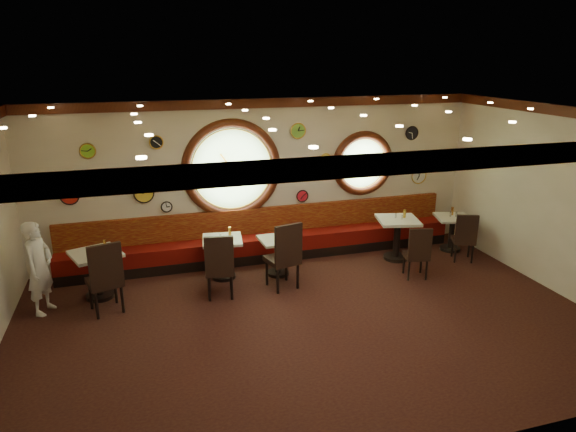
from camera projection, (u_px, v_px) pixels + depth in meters
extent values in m
cube|color=black|center=(309.00, 321.00, 8.04)|extent=(9.00, 6.00, 0.00)
cube|color=#BE8C35|center=(312.00, 115.00, 7.09)|extent=(9.00, 6.00, 0.02)
cube|color=beige|center=(262.00, 179.00, 10.31)|extent=(9.00, 0.02, 3.20)
cube|color=beige|center=(415.00, 321.00, 4.82)|extent=(9.00, 0.02, 3.20)
cube|color=beige|center=(558.00, 201.00, 8.80)|extent=(0.02, 6.00, 3.20)
cube|color=#3D160B|center=(261.00, 103.00, 9.81)|extent=(9.00, 0.10, 0.18)
cube|color=#3D160B|center=(425.00, 162.00, 4.42)|extent=(9.00, 0.10, 0.18)
cube|color=#3D160B|center=(570.00, 112.00, 8.33)|extent=(0.10, 6.00, 0.18)
cube|color=black|center=(266.00, 254.00, 10.50)|extent=(8.00, 0.55, 0.20)
cube|color=#5B0A07|center=(266.00, 242.00, 10.42)|extent=(8.00, 0.55, 0.30)
cube|color=#600709|center=(263.00, 221.00, 10.51)|extent=(8.00, 0.10, 0.55)
cylinder|color=#8FC274|center=(232.00, 169.00, 10.06)|extent=(1.66, 0.02, 1.66)
torus|color=#3D160B|center=(232.00, 169.00, 10.05)|extent=(1.98, 0.18, 1.98)
torus|color=gold|center=(232.00, 170.00, 10.02)|extent=(1.61, 0.03, 1.61)
cylinder|color=#8FC274|center=(362.00, 163.00, 10.84)|extent=(1.10, 0.02, 1.10)
torus|color=#3D160B|center=(363.00, 164.00, 10.83)|extent=(1.38, 0.18, 1.38)
torus|color=gold|center=(363.00, 164.00, 10.80)|extent=(1.09, 0.03, 1.09)
cylinder|color=white|center=(167.00, 207.00, 9.87)|extent=(0.20, 0.03, 0.20)
cylinder|color=#B31911|center=(69.00, 196.00, 9.30)|extent=(0.32, 0.03, 0.32)
cylinder|color=#72B438|center=(298.00, 131.00, 10.19)|extent=(0.30, 0.03, 0.30)
cylinder|color=red|center=(302.00, 196.00, 10.62)|extent=(0.24, 0.03, 0.24)
cylinder|color=#70BC25|center=(88.00, 151.00, 9.17)|extent=(0.26, 0.03, 0.26)
cylinder|color=silver|center=(419.00, 176.00, 11.29)|extent=(0.34, 0.03, 0.34)
cylinder|color=black|center=(412.00, 133.00, 10.93)|extent=(0.28, 0.03, 0.28)
cylinder|color=black|center=(156.00, 142.00, 9.47)|extent=(0.24, 0.03, 0.24)
cylinder|color=#E4D74C|center=(326.00, 159.00, 10.53)|extent=(0.22, 0.03, 0.22)
cylinder|color=yellow|center=(144.00, 193.00, 9.67)|extent=(0.36, 0.03, 0.36)
cylinder|color=black|center=(100.00, 295.00, 8.84)|extent=(0.47, 0.47, 0.06)
cylinder|color=black|center=(98.00, 275.00, 8.72)|extent=(0.13, 0.13, 0.75)
cube|color=silver|center=(95.00, 254.00, 8.60)|extent=(0.97, 0.97, 0.05)
cylinder|color=black|center=(224.00, 276.00, 9.61)|extent=(0.45, 0.45, 0.06)
cylinder|color=black|center=(223.00, 258.00, 9.51)|extent=(0.12, 0.12, 0.71)
cube|color=silver|center=(222.00, 240.00, 9.40)|extent=(0.80, 0.80, 0.05)
cylinder|color=black|center=(278.00, 273.00, 9.76)|extent=(0.41, 0.41, 0.06)
cylinder|color=black|center=(278.00, 257.00, 9.66)|extent=(0.11, 0.11, 0.66)
cube|color=silver|center=(278.00, 240.00, 9.56)|extent=(0.69, 0.69, 0.05)
cylinder|color=black|center=(396.00, 257.00, 10.50)|extent=(0.49, 0.49, 0.07)
cylinder|color=black|center=(397.00, 239.00, 10.38)|extent=(0.13, 0.13, 0.78)
cube|color=silver|center=(398.00, 220.00, 10.26)|extent=(0.94, 0.94, 0.06)
cylinder|color=black|center=(450.00, 248.00, 10.99)|extent=(0.43, 0.43, 0.06)
cylinder|color=black|center=(451.00, 234.00, 10.89)|extent=(0.12, 0.12, 0.68)
cube|color=silver|center=(453.00, 218.00, 10.78)|extent=(0.84, 0.84, 0.05)
cube|color=black|center=(105.00, 282.00, 8.23)|extent=(0.63, 0.63, 0.09)
cube|color=black|center=(106.00, 265.00, 7.94)|extent=(0.51, 0.21, 0.67)
cube|color=black|center=(220.00, 270.00, 8.77)|extent=(0.55, 0.55, 0.08)
cube|color=black|center=(219.00, 255.00, 8.46)|extent=(0.49, 0.13, 0.63)
cube|color=black|center=(282.00, 260.00, 9.09)|extent=(0.63, 0.63, 0.09)
cube|color=black|center=(289.00, 243.00, 8.79)|extent=(0.52, 0.19, 0.68)
cube|color=black|center=(416.00, 256.00, 9.54)|extent=(0.51, 0.51, 0.07)
cube|color=black|center=(420.00, 243.00, 9.28)|extent=(0.42, 0.15, 0.55)
cube|color=black|center=(463.00, 240.00, 10.34)|extent=(0.56, 0.56, 0.07)
cube|color=black|center=(467.00, 228.00, 10.07)|extent=(0.41, 0.22, 0.55)
cylinder|color=#B9B9BE|center=(93.00, 248.00, 8.66)|extent=(0.03, 0.03, 0.09)
cylinder|color=silver|center=(220.00, 236.00, 9.37)|extent=(0.03, 0.03, 0.09)
cylinder|color=silver|center=(275.00, 235.00, 9.63)|extent=(0.03, 0.03, 0.09)
cylinder|color=silver|center=(396.00, 216.00, 10.29)|extent=(0.03, 0.03, 0.10)
cylinder|color=silver|center=(99.00, 250.00, 8.57)|extent=(0.04, 0.04, 0.10)
cylinder|color=silver|center=(224.00, 238.00, 9.30)|extent=(0.03, 0.03, 0.09)
cylinder|color=silver|center=(277.00, 237.00, 9.49)|extent=(0.03, 0.03, 0.09)
cylinder|color=silver|center=(402.00, 217.00, 10.21)|extent=(0.03, 0.03, 0.09)
cylinder|color=gold|center=(105.00, 244.00, 8.72)|extent=(0.05, 0.05, 0.16)
cylinder|color=gold|center=(230.00, 232.00, 9.47)|extent=(0.06, 0.06, 0.18)
cylinder|color=gold|center=(282.00, 232.00, 9.68)|extent=(0.05, 0.05, 0.15)
cylinder|color=gold|center=(405.00, 214.00, 10.30)|extent=(0.05, 0.05, 0.17)
cylinder|color=silver|center=(451.00, 214.00, 10.77)|extent=(0.04, 0.04, 0.11)
cylinder|color=#B7B7BC|center=(456.00, 214.00, 10.75)|extent=(0.04, 0.04, 0.11)
cylinder|color=orange|center=(452.00, 211.00, 10.87)|extent=(0.05, 0.05, 0.17)
imported|color=white|center=(40.00, 268.00, 8.12)|extent=(0.56, 0.66, 1.54)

